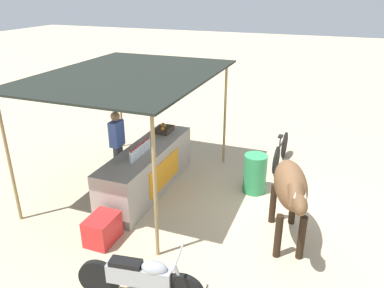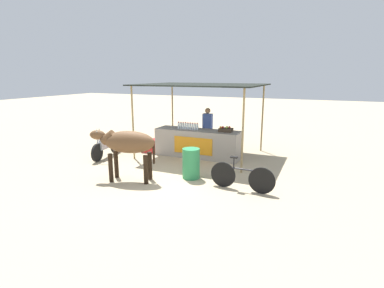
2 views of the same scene
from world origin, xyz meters
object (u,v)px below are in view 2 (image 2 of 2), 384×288
object	(u,v)px
motorcycle_parked	(106,145)
vendor_behind_counter	(207,130)
cow	(127,144)
cooler_box	(150,145)
water_barrel	(191,163)
stall_counter	(198,143)
bicycle_leaning	(242,177)
fruit_crate	(226,130)

from	to	relation	value
motorcycle_parked	vendor_behind_counter	bearing A→B (deg)	35.67
cow	motorcycle_parked	world-z (taller)	cow
cooler_box	water_barrel	world-z (taller)	water_barrel
stall_counter	cooler_box	distance (m)	1.92
bicycle_leaning	water_barrel	bearing A→B (deg)	168.35
fruit_crate	water_barrel	distance (m)	2.32
motorcycle_parked	bicycle_leaning	world-z (taller)	motorcycle_parked
motorcycle_parked	bicycle_leaning	xyz separation A→B (m)	(5.13, -1.10, -0.08)
fruit_crate	motorcycle_parked	size ratio (longest dim) A/B	0.25
stall_counter	bicycle_leaning	size ratio (longest dim) A/B	1.81
motorcycle_parked	cow	bearing A→B (deg)	-38.06
fruit_crate	motorcycle_parked	distance (m)	4.19
water_barrel	motorcycle_parked	size ratio (longest dim) A/B	0.47
bicycle_leaning	motorcycle_parked	bearing A→B (deg)	167.84
vendor_behind_counter	bicycle_leaning	xyz separation A→B (m)	(2.16, -3.23, -0.50)
fruit_crate	vendor_behind_counter	world-z (taller)	vendor_behind_counter
stall_counter	cooler_box	bearing A→B (deg)	-177.07
vendor_behind_counter	cooler_box	world-z (taller)	vendor_behind_counter
cooler_box	cow	bearing A→B (deg)	-68.89
fruit_crate	cow	xyz separation A→B (m)	(-1.77, -3.09, 0.00)
stall_counter	cooler_box	size ratio (longest dim) A/B	5.00
stall_counter	water_barrel	world-z (taller)	stall_counter
fruit_crate	vendor_behind_counter	distance (m)	1.17
cow	bicycle_leaning	xyz separation A→B (m)	(3.01, 0.55, -0.68)
water_barrel	bicycle_leaning	world-z (taller)	bicycle_leaning
bicycle_leaning	vendor_behind_counter	bearing A→B (deg)	123.76
fruit_crate	cow	world-z (taller)	cow
cooler_box	stall_counter	bearing A→B (deg)	2.93
water_barrel	cow	world-z (taller)	cow
stall_counter	fruit_crate	xyz separation A→B (m)	(1.00, 0.06, 0.55)
water_barrel	fruit_crate	bearing A→B (deg)	82.70
stall_counter	bicycle_leaning	world-z (taller)	stall_counter
stall_counter	cow	world-z (taller)	cow
vendor_behind_counter	cow	bearing A→B (deg)	-102.64
water_barrel	bicycle_leaning	size ratio (longest dim) A/B	0.51
vendor_behind_counter	motorcycle_parked	xyz separation A→B (m)	(-2.97, -2.13, -0.42)
cooler_box	motorcycle_parked	bearing A→B (deg)	-127.56
vendor_behind_counter	cooler_box	xyz separation A→B (m)	(-1.98, -0.85, -0.61)
cooler_box	water_barrel	size ratio (longest dim) A/B	0.71
stall_counter	cooler_box	xyz separation A→B (m)	(-1.90, -0.10, -0.24)
vendor_behind_counter	water_barrel	distance (m)	3.02
stall_counter	bicycle_leaning	xyz separation A→B (m)	(2.24, -2.48, -0.13)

